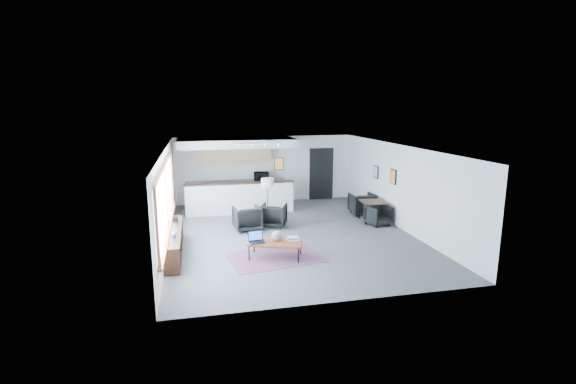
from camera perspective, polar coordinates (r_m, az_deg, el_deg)
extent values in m
cube|color=#4B4B4E|center=(12.57, 0.32, -5.79)|extent=(7.00, 9.00, 0.01)
cube|color=white|center=(12.04, 0.33, 6.13)|extent=(7.00, 9.00, 0.01)
cube|color=silver|center=(16.59, -3.17, 3.14)|extent=(7.00, 0.01, 2.60)
cube|color=silver|center=(8.06, 7.58, -6.36)|extent=(7.00, 0.01, 2.60)
cube|color=silver|center=(11.97, -16.26, -0.71)|extent=(0.01, 9.00, 2.60)
cube|color=silver|center=(13.45, 15.03, 0.71)|extent=(0.01, 9.00, 2.60)
cube|color=#8CBFFF|center=(11.05, -16.40, -0.68)|extent=(0.02, 5.80, 1.55)
cube|color=brown|center=(11.24, -16.01, -4.66)|extent=(0.10, 5.95, 0.06)
cube|color=brown|center=(10.91, -16.54, 3.43)|extent=(0.06, 5.95, 0.06)
cube|color=brown|center=(8.24, -17.47, -4.94)|extent=(0.06, 0.06, 1.60)
cube|color=brown|center=(11.05, -16.30, -0.68)|extent=(0.06, 0.06, 1.60)
cube|color=brown|center=(13.89, -15.61, 1.86)|extent=(0.06, 0.06, 1.60)
cube|color=black|center=(11.16, -15.30, -5.17)|extent=(0.35, 3.00, 0.05)
cube|color=black|center=(11.33, -15.14, -7.93)|extent=(0.35, 3.00, 0.05)
cube|color=black|center=(9.88, -15.55, -9.20)|extent=(0.33, 0.04, 0.55)
cube|color=black|center=(11.24, -15.21, -6.58)|extent=(0.33, 0.04, 0.55)
cube|color=black|center=(12.63, -14.96, -4.54)|extent=(0.33, 0.04, 0.55)
cube|color=#3359A5|center=(10.07, -15.46, -9.72)|extent=(0.18, 0.04, 0.20)
cube|color=silver|center=(10.23, -15.42, -9.32)|extent=(0.18, 0.04, 0.22)
cube|color=maroon|center=(10.38, -15.39, -8.94)|extent=(0.18, 0.04, 0.24)
cube|color=black|center=(10.55, -15.34, -8.72)|extent=(0.18, 0.04, 0.20)
cube|color=#3359A5|center=(10.70, -15.30, -8.35)|extent=(0.18, 0.04, 0.22)
cube|color=silver|center=(10.86, -15.27, -8.00)|extent=(0.18, 0.04, 0.24)
cube|color=maroon|center=(11.03, -15.23, -7.80)|extent=(0.18, 0.04, 0.20)
cube|color=black|center=(11.18, -15.20, -7.46)|extent=(0.18, 0.04, 0.22)
cube|color=#3359A5|center=(11.34, -15.17, -7.14)|extent=(0.18, 0.03, 0.24)
cube|color=silver|center=(11.51, -15.13, -6.96)|extent=(0.18, 0.03, 0.20)
cube|color=maroon|center=(11.67, -15.10, -6.65)|extent=(0.18, 0.03, 0.22)
cube|color=black|center=(11.83, -15.07, -6.34)|extent=(0.18, 0.04, 0.24)
cube|color=black|center=(11.89, -15.17, -3.53)|extent=(0.14, 0.02, 0.18)
sphere|color=#264C99|center=(10.56, -15.35, -5.61)|extent=(0.14, 0.14, 0.14)
cube|color=white|center=(14.82, -6.56, -0.92)|extent=(3.80, 0.25, 1.10)
cube|color=black|center=(14.70, -6.61, 1.20)|extent=(3.85, 0.32, 0.04)
cube|color=white|center=(16.25, -7.11, -0.17)|extent=(3.80, 0.60, 0.90)
cube|color=#2D2D2D|center=(16.16, -7.15, 1.43)|extent=(3.82, 0.62, 0.04)
cube|color=tan|center=(16.15, -7.30, 5.15)|extent=(2.80, 0.35, 0.70)
cube|color=white|center=(15.41, -7.09, 6.71)|extent=(4.20, 1.80, 0.30)
cube|color=black|center=(14.82, -1.27, 3.87)|extent=(0.35, 0.03, 0.45)
cube|color=orange|center=(14.80, -1.26, 3.86)|extent=(0.30, 0.01, 0.40)
cube|color=black|center=(17.08, 4.53, 2.52)|extent=(1.00, 0.12, 2.10)
cube|color=white|center=(16.94, 2.83, 2.47)|extent=(0.06, 0.10, 2.10)
cube|color=white|center=(17.24, 6.17, 2.58)|extent=(0.06, 0.10, 2.10)
cube|color=white|center=(16.95, 4.57, 6.10)|extent=(1.10, 0.10, 0.06)
cube|color=silver|center=(14.09, -4.09, 6.75)|extent=(1.60, 0.04, 0.04)
cylinder|color=silver|center=(14.01, -6.73, 6.34)|extent=(0.07, 0.07, 0.09)
cylinder|color=silver|center=(14.07, -4.89, 6.40)|extent=(0.07, 0.07, 0.09)
cylinder|color=silver|center=(14.14, -3.08, 6.45)|extent=(0.07, 0.07, 0.09)
cylinder|color=silver|center=(14.22, -1.28, 6.50)|extent=(0.07, 0.07, 0.09)
cube|color=black|center=(13.74, 14.19, 2.04)|extent=(0.03, 0.38, 0.48)
cube|color=orange|center=(13.74, 14.14, 2.04)|extent=(0.00, 0.32, 0.42)
cube|color=black|center=(14.91, 11.95, 2.69)|extent=(0.03, 0.34, 0.44)
cube|color=#859FC5|center=(14.90, 11.90, 2.69)|extent=(0.00, 0.28, 0.38)
cube|color=#552E42|center=(10.71, -1.71, -8.92)|extent=(2.49, 1.88, 0.01)
cube|color=brown|center=(10.58, -1.73, -6.88)|extent=(1.50, 1.13, 0.05)
cube|color=black|center=(10.47, -5.34, -8.37)|extent=(0.04, 0.04, 0.39)
cube|color=black|center=(11.04, -4.66, -7.28)|extent=(0.04, 0.04, 0.39)
cube|color=black|center=(10.29, 1.44, -8.69)|extent=(0.04, 0.04, 0.39)
cube|color=black|center=(10.86, 1.77, -7.56)|extent=(0.04, 0.04, 0.39)
cube|color=black|center=(10.30, -1.99, -7.58)|extent=(1.21, 0.46, 0.03)
cube|color=black|center=(10.87, -1.48, -6.52)|extent=(1.21, 0.46, 0.03)
cube|color=black|center=(10.48, -4.27, -6.87)|extent=(0.40, 0.32, 0.02)
cube|color=black|center=(10.56, -4.49, -5.97)|extent=(0.37, 0.12, 0.24)
cube|color=blue|center=(10.56, -4.48, -5.98)|extent=(0.34, 0.10, 0.21)
sphere|color=gray|center=(10.52, -1.54, -6.03)|extent=(0.28, 0.28, 0.28)
cube|color=silver|center=(10.65, 0.76, -6.48)|extent=(0.33, 0.28, 0.04)
cube|color=#3359A5|center=(10.64, 0.76, -6.31)|extent=(0.30, 0.25, 0.03)
cube|color=silver|center=(10.61, 0.72, -6.19)|extent=(0.28, 0.23, 0.03)
cube|color=#E5590C|center=(10.40, -1.17, -7.04)|extent=(0.13, 0.13, 0.01)
imported|color=black|center=(12.93, -5.61, -3.45)|extent=(0.87, 0.83, 0.81)
imported|color=black|center=(13.28, -1.99, -3.05)|extent=(0.98, 0.95, 0.78)
cylinder|color=black|center=(13.96, -2.77, -3.93)|extent=(0.29, 0.29, 0.03)
cylinder|color=black|center=(13.81, -2.79, -1.45)|extent=(0.03, 0.03, 1.22)
cylinder|color=beige|center=(13.67, -2.82, 1.31)|extent=(0.48, 0.48, 0.27)
cube|color=black|center=(14.05, 11.61, -1.34)|extent=(0.88, 0.88, 0.04)
cylinder|color=black|center=(13.69, 10.60, -3.10)|extent=(0.04, 0.04, 0.64)
cylinder|color=black|center=(14.35, 9.76, -2.38)|extent=(0.04, 0.04, 0.64)
cylinder|color=black|center=(13.92, 13.40, -2.98)|extent=(0.04, 0.04, 0.64)
cylinder|color=black|center=(14.57, 12.45, -2.28)|extent=(0.04, 0.04, 0.64)
imported|color=black|center=(13.72, 12.26, -3.24)|extent=(0.70, 0.67, 0.60)
imported|color=black|center=(14.96, 10.09, -1.69)|extent=(0.69, 0.65, 0.70)
imported|color=black|center=(16.24, -3.68, 2.31)|extent=(0.59, 0.36, 0.38)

